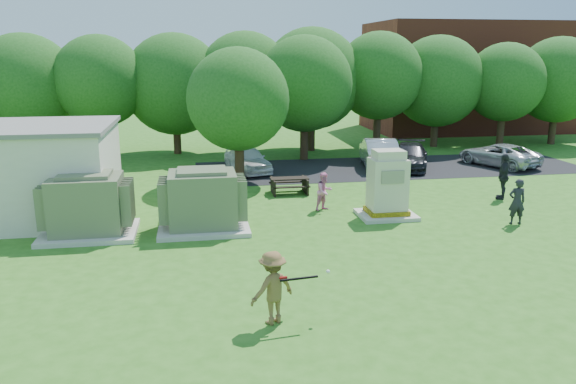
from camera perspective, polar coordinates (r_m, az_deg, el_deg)
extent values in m
plane|color=#2D6619|center=(15.28, 2.51, -8.33)|extent=(120.00, 120.00, 0.00)
cube|color=maroon|center=(45.93, 18.02, 11.06)|extent=(15.00, 8.00, 8.00)
cube|color=#232326|center=(29.66, 10.37, 2.48)|extent=(20.00, 6.00, 0.01)
cube|color=beige|center=(19.51, -19.49, -3.91)|extent=(3.00, 2.40, 0.15)
cube|color=#606A4B|center=(19.24, -19.72, -1.14)|extent=(2.20, 1.80, 1.80)
cube|color=#606A4B|center=(19.03, -19.96, 1.65)|extent=(1.60, 1.30, 0.12)
cube|color=#606A4B|center=(19.51, -23.40, -1.20)|extent=(0.32, 1.50, 1.35)
cube|color=#606A4B|center=(19.05, -15.97, -0.93)|extent=(0.32, 1.50, 1.35)
cube|color=beige|center=(19.19, -8.54, -3.53)|extent=(3.00, 2.40, 0.15)
cube|color=#5C6949|center=(18.92, -8.65, -0.71)|extent=(2.20, 1.80, 1.80)
cube|color=#5C6949|center=(18.71, -8.75, 2.13)|extent=(1.60, 1.30, 0.12)
cube|color=#5C6949|center=(18.95, -12.49, -0.79)|extent=(0.32, 1.50, 1.35)
cube|color=#5C6949|center=(18.97, -4.81, -0.48)|extent=(0.32, 1.50, 1.35)
cube|color=beige|center=(20.71, 9.94, -2.30)|extent=(2.02, 1.65, 0.14)
cube|color=yellow|center=(20.67, 9.95, -1.90)|extent=(1.42, 1.15, 0.16)
cube|color=beige|center=(20.42, 10.07, 0.80)|extent=(1.28, 1.01, 1.83)
cube|color=beige|center=(20.21, 10.20, 3.78)|extent=(1.05, 0.82, 0.32)
cube|color=gray|center=(19.85, 10.62, 1.49)|extent=(0.82, 0.04, 0.46)
cube|color=black|center=(23.61, 0.14, 1.39)|extent=(1.59, 0.62, 0.05)
cube|color=black|center=(24.14, -0.06, 1.03)|extent=(1.59, 0.22, 0.04)
cube|color=black|center=(23.20, 0.34, 0.50)|extent=(1.59, 0.22, 0.04)
cube|color=black|center=(23.58, -1.52, 0.56)|extent=(0.07, 1.20, 0.66)
cube|color=black|center=(23.80, 1.77, 0.68)|extent=(0.07, 1.20, 0.66)
imported|color=brown|center=(12.38, -1.58, -9.69)|extent=(1.23, 1.02, 1.65)
imported|color=black|center=(20.90, 22.23, -0.91)|extent=(0.63, 0.46, 1.60)
imported|color=pink|center=(21.13, 3.71, 0.06)|extent=(0.88, 0.82, 1.45)
imported|color=#222227|center=(24.31, 21.04, 1.49)|extent=(0.99, 1.16, 1.87)
imported|color=white|center=(28.06, -4.12, 3.34)|extent=(2.41, 4.02, 1.28)
imported|color=#B6B6BB|center=(29.75, 9.19, 4.03)|extent=(2.42, 4.78, 1.50)
imported|color=black|center=(29.56, 12.26, 3.57)|extent=(3.28, 4.63, 1.25)
imported|color=#BABABF|center=(31.48, 20.61, 3.56)|extent=(3.54, 4.72, 1.19)
cylinder|color=black|center=(12.18, 1.13, -8.78)|extent=(0.85, 0.16, 0.06)
cylinder|color=maroon|center=(12.21, -0.59, -8.73)|extent=(0.23, 0.09, 0.06)
sphere|color=white|center=(12.57, 4.09, -8.07)|extent=(0.09, 0.09, 0.09)
cylinder|color=#47301E|center=(34.72, -24.57, 5.10)|extent=(0.44, 0.44, 2.40)
sphere|color=#235B1C|center=(34.46, -25.06, 9.83)|extent=(5.60, 5.60, 5.60)
cylinder|color=#47301E|center=(33.29, -18.19, 5.68)|extent=(0.44, 0.44, 2.80)
sphere|color=#235B1C|center=(33.03, -18.57, 10.66)|extent=(5.00, 5.00, 5.00)
cylinder|color=#47301E|center=(33.75, -11.21, 5.79)|extent=(0.44, 0.44, 2.30)
sphere|color=#235B1C|center=(33.48, -11.44, 10.69)|extent=(5.80, 5.80, 5.80)
cylinder|color=#47301E|center=(32.96, -4.26, 6.17)|extent=(0.44, 0.44, 2.70)
sphere|color=#235B1C|center=(32.69, -4.35, 11.34)|extent=(5.40, 5.40, 5.40)
cylinder|color=#47301E|center=(34.15, 2.38, 6.30)|extent=(0.44, 0.44, 2.50)
sphere|color=#235B1C|center=(33.88, 2.44, 11.42)|extent=(6.00, 6.00, 6.00)
cylinder|color=#47301E|center=(34.79, 9.03, 6.62)|extent=(0.44, 0.44, 2.90)
sphere|color=#235B1C|center=(34.54, 9.22, 11.57)|extent=(5.20, 5.20, 5.20)
cylinder|color=#47301E|center=(36.82, 14.67, 6.34)|extent=(0.44, 0.44, 2.40)
sphere|color=#235B1C|center=(36.58, 14.95, 10.82)|extent=(5.60, 5.60, 5.60)
cylinder|color=#47301E|center=(37.84, 20.81, 6.24)|extent=(0.44, 0.44, 2.60)
sphere|color=#235B1C|center=(37.61, 21.17, 10.37)|extent=(4.80, 4.80, 4.80)
cylinder|color=#47301E|center=(40.49, 25.31, 6.19)|extent=(0.44, 0.44, 2.50)
sphere|color=#235B1C|center=(40.27, 25.74, 10.23)|extent=(5.40, 5.40, 5.40)
cylinder|color=#47301E|center=(25.81, -4.96, 3.66)|extent=(0.44, 0.44, 2.40)
sphere|color=#235B1C|center=(25.48, -5.08, 9.38)|extent=(4.60, 4.60, 4.60)
cylinder|color=#47301E|center=(31.23, 1.64, 5.68)|extent=(0.44, 0.44, 2.60)
sphere|color=#235B1C|center=(30.95, 1.68, 10.93)|extent=(5.20, 5.20, 5.20)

